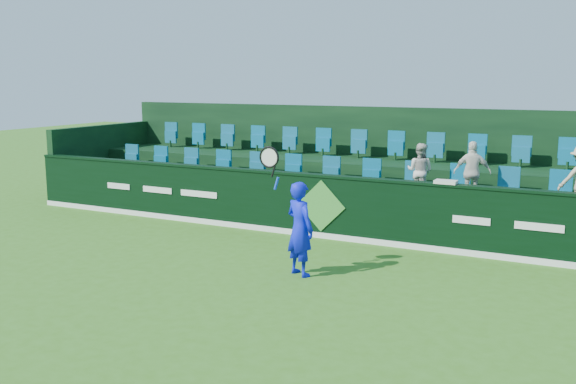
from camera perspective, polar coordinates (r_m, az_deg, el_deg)
The scene contains 11 objects.
ground at distance 10.35m, azimuth -5.96°, elevation -8.83°, with size 60.00×60.00×0.00m, color #376B19.
sponsor_hoarding at distance 13.59m, azimuth 3.15°, elevation -1.26°, with size 16.00×0.25×1.35m.
stand_tier_front at distance 14.64m, azimuth 4.87°, elevation -1.55°, with size 16.00×2.00×0.80m, color black.
stand_tier_back at distance 16.34m, azimuth 7.39°, elevation 0.52°, with size 16.00×1.80×1.30m, color black.
stand_rear at distance 16.67m, azimuth 7.94°, elevation 2.66°, with size 16.00×4.10×2.60m.
seat_row_front at distance 14.88m, azimuth 5.49°, elevation 1.37°, with size 13.50×0.50×0.60m, color #115C7B.
seat_row_back at distance 16.49m, azimuth 7.81°, elevation 3.93°, with size 13.50×0.50×0.60m, color #115C7B.
tennis_player at distance 10.94m, azimuth 1.02°, elevation -3.19°, with size 1.12×0.60×2.26m.
spectator_left at distance 13.94m, azimuth 11.64°, elevation 1.84°, with size 0.58×0.45×1.19m, color beige.
spectator_middle at distance 13.69m, azimuth 16.07°, elevation 1.69°, with size 0.75×0.31×1.28m, color silver.
towel at distance 12.67m, azimuth 13.85°, elevation 0.88°, with size 0.42×0.27×0.06m, color silver.
Camera 1 is at (5.35, -8.20, 3.35)m, focal length 40.00 mm.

